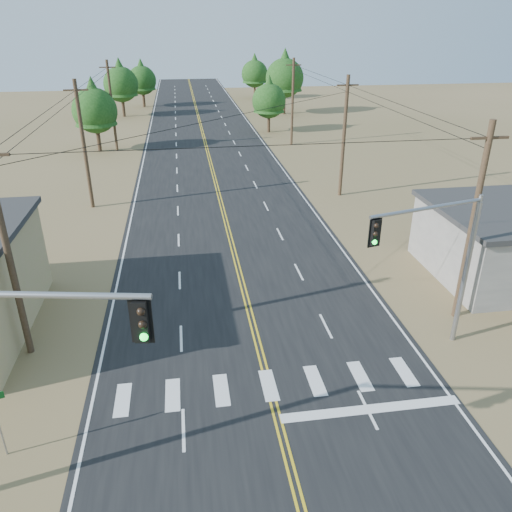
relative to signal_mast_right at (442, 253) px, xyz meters
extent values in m
cube|color=black|center=(-7.77, 20.39, -4.88)|extent=(15.00, 200.00, 0.02)
cylinder|color=#4C3826|center=(-18.27, 2.39, 0.11)|extent=(0.30, 0.30, 10.00)
cylinder|color=#4C3826|center=(-18.27, 22.39, 0.11)|extent=(0.30, 0.30, 10.00)
cube|color=#4C3826|center=(-18.27, 22.39, 4.31)|extent=(1.80, 0.12, 0.12)
cylinder|color=#4C3826|center=(-18.27, 42.39, 0.11)|extent=(0.30, 0.30, 10.00)
cube|color=#4C3826|center=(-18.27, 42.39, 4.31)|extent=(1.80, 0.12, 0.12)
cylinder|color=#4C3826|center=(2.73, 2.39, 0.11)|extent=(0.30, 0.30, 10.00)
cube|color=#4C3826|center=(2.73, 2.39, 4.31)|extent=(1.80, 0.12, 0.12)
cylinder|color=#4C3826|center=(2.73, 22.39, 0.11)|extent=(0.30, 0.30, 10.00)
cube|color=#4C3826|center=(2.73, 22.39, 4.31)|extent=(1.80, 0.12, 0.12)
cylinder|color=#4C3826|center=(2.73, 42.39, 0.11)|extent=(0.30, 0.30, 10.00)
cube|color=#4C3826|center=(2.73, 42.39, 4.31)|extent=(1.80, 0.12, 0.12)
cylinder|color=gray|center=(-15.23, -6.25, 2.78)|extent=(7.01, 1.46, 0.17)
cube|color=black|center=(-12.07, -6.84, 2.08)|extent=(0.43, 0.39, 1.19)
sphere|color=black|center=(-12.03, -7.03, 2.46)|extent=(0.22, 0.22, 0.22)
sphere|color=black|center=(-12.03, -7.03, 2.08)|extent=(0.22, 0.22, 0.22)
sphere|color=#0CE533|center=(-12.03, -7.03, 1.70)|extent=(0.22, 0.22, 0.22)
cylinder|color=gray|center=(1.54, 0.39, -1.40)|extent=(0.24, 0.24, 6.98)
cylinder|color=gray|center=(1.54, 0.39, 2.09)|extent=(0.18, 0.18, 0.60)
cylinder|color=gray|center=(-1.13, -0.28, 2.19)|extent=(5.39, 1.50, 0.16)
cube|color=black|center=(-3.52, -0.88, 1.54)|extent=(0.41, 0.38, 1.10)
sphere|color=black|center=(-3.56, -1.06, 1.89)|extent=(0.20, 0.20, 0.20)
sphere|color=black|center=(-3.56, -1.06, 1.54)|extent=(0.20, 0.20, 0.20)
sphere|color=#0CE533|center=(-3.56, -1.06, 1.19)|extent=(0.20, 0.20, 0.20)
cylinder|color=#3F2D1E|center=(-20.22, 42.27, -3.38)|extent=(0.46, 0.46, 3.02)
cone|color=#164012|center=(-20.22, 42.27, 0.81)|extent=(4.69, 4.69, 5.36)
sphere|color=#164012|center=(-20.22, 42.27, -0.28)|extent=(5.03, 5.03, 5.03)
cylinder|color=#3F2D1E|center=(-19.43, 65.60, -3.29)|extent=(0.47, 0.47, 3.19)
cone|color=#164012|center=(-19.43, 65.60, 1.14)|extent=(4.97, 4.97, 5.67)
sphere|color=#164012|center=(-19.43, 65.60, -0.01)|extent=(5.32, 5.32, 5.32)
cylinder|color=#3F2D1E|center=(-16.77, 75.13, -3.44)|extent=(0.47, 0.47, 2.91)
cone|color=#164012|center=(-16.77, 75.13, 0.61)|extent=(4.53, 4.53, 5.17)
sphere|color=#164012|center=(-16.77, 75.13, -0.44)|extent=(4.85, 4.85, 4.85)
cylinder|color=#3F2D1E|center=(1.23, 50.14, -3.54)|extent=(0.40, 0.40, 2.70)
cone|color=#164012|center=(1.23, 50.14, 0.20)|extent=(4.19, 4.19, 4.79)
sphere|color=#164012|center=(1.23, 50.14, -0.77)|extent=(4.49, 4.49, 4.49)
cylinder|color=#3F2D1E|center=(6.23, 64.34, -3.08)|extent=(0.49, 0.49, 3.63)
cone|color=#164012|center=(6.23, 64.34, 1.96)|extent=(5.64, 5.64, 6.45)
sphere|color=#164012|center=(6.23, 64.34, 0.65)|extent=(6.04, 6.04, 6.04)
cylinder|color=#3F2D1E|center=(4.02, 82.06, -3.38)|extent=(0.39, 0.39, 3.01)
cone|color=#164012|center=(4.02, 82.06, 0.80)|extent=(4.69, 4.69, 5.36)
sphere|color=#164012|center=(4.02, 82.06, -0.29)|extent=(5.02, 5.02, 5.02)
camera|label=1|loc=(-10.78, -17.94, 9.01)|focal=35.00mm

